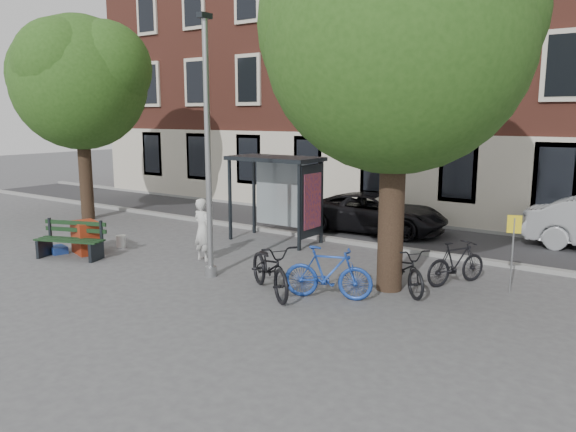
# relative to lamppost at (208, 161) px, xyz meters

# --- Properties ---
(ground) EXTENTS (90.00, 90.00, 0.00)m
(ground) POSITION_rel_lamppost_xyz_m (0.00, 0.00, -2.78)
(ground) COLOR #4C4C4F
(ground) RESTS_ON ground
(road) EXTENTS (40.00, 4.00, 0.01)m
(road) POSITION_rel_lamppost_xyz_m (0.00, 7.00, -2.78)
(road) COLOR #28282B
(road) RESTS_ON ground
(curb_near) EXTENTS (40.00, 0.25, 0.12)m
(curb_near) POSITION_rel_lamppost_xyz_m (0.00, 5.00, -2.72)
(curb_near) COLOR gray
(curb_near) RESTS_ON ground
(curb_far) EXTENTS (40.00, 0.25, 0.12)m
(curb_far) POSITION_rel_lamppost_xyz_m (0.00, 9.00, -2.72)
(curb_far) COLOR gray
(curb_far) RESTS_ON ground
(building_row) EXTENTS (30.00, 8.00, 14.00)m
(building_row) POSITION_rel_lamppost_xyz_m (0.00, 13.00, 4.22)
(building_row) COLOR brown
(building_row) RESTS_ON ground
(lamppost) EXTENTS (0.28, 0.35, 6.11)m
(lamppost) POSITION_rel_lamppost_xyz_m (0.00, 0.00, 0.00)
(lamppost) COLOR #9EA0A3
(lamppost) RESTS_ON ground
(tree_right) EXTENTS (5.76, 5.60, 8.20)m
(tree_right) POSITION_rel_lamppost_xyz_m (4.01, 1.38, 2.83)
(tree_right) COLOR black
(tree_right) RESTS_ON ground
(tree_left) EXTENTS (5.18, 4.86, 7.40)m
(tree_left) POSITION_rel_lamppost_xyz_m (-8.99, 2.88, 2.43)
(tree_left) COLOR black
(tree_left) RESTS_ON ground
(bus_shelter) EXTENTS (2.85, 1.45, 2.62)m
(bus_shelter) POSITION_rel_lamppost_xyz_m (-0.61, 4.11, -0.87)
(bus_shelter) COLOR #1E2328
(bus_shelter) RESTS_ON ground
(painter) EXTENTS (0.66, 0.47, 1.69)m
(painter) POSITION_rel_lamppost_xyz_m (-1.20, 1.00, -1.94)
(painter) COLOR silver
(painter) RESTS_ON ground
(bench) EXTENTS (2.00, 1.21, 0.98)m
(bench) POSITION_rel_lamppost_xyz_m (-4.34, -0.87, -2.33)
(bench) COLOR #1E2328
(bench) RESTS_ON ground
(bike_a) EXTENTS (1.95, 1.80, 1.04)m
(bike_a) POSITION_rel_lamppost_xyz_m (4.28, 1.60, -2.26)
(bike_a) COLOR black
(bike_a) RESTS_ON ground
(bike_b) EXTENTS (1.96, 1.17, 1.14)m
(bike_b) POSITION_rel_lamppost_xyz_m (3.21, 0.16, -2.21)
(bike_b) COLOR #1C3D9B
(bike_b) RESTS_ON ground
(bike_c) EXTENTS (2.29, 1.90, 1.17)m
(bike_c) POSITION_rel_lamppost_xyz_m (2.00, -0.27, -2.20)
(bike_c) COLOR black
(bike_c) RESTS_ON ground
(bike_d) EXTENTS (1.22, 1.74, 1.03)m
(bike_d) POSITION_rel_lamppost_xyz_m (5.09, 2.73, -2.27)
(bike_d) COLOR black
(bike_d) RESTS_ON ground
(car_dark) EXTENTS (4.88, 2.61, 1.30)m
(car_dark) POSITION_rel_lamppost_xyz_m (0.94, 7.01, -2.13)
(car_dark) COLOR black
(car_dark) RESTS_ON ground
(red_stand) EXTENTS (1.04, 0.85, 0.90)m
(red_stand) POSITION_rel_lamppost_xyz_m (-4.46, -0.30, -2.33)
(red_stand) COLOR maroon
(red_stand) RESTS_ON ground
(blue_crate) EXTENTS (0.63, 0.52, 0.20)m
(blue_crate) POSITION_rel_lamppost_xyz_m (-5.13, -0.78, -2.68)
(blue_crate) COLOR navy
(blue_crate) RESTS_ON ground
(bucket_a) EXTENTS (0.32, 0.32, 0.36)m
(bucket_a) POSITION_rel_lamppost_xyz_m (-4.91, -0.18, -2.60)
(bucket_a) COLOR white
(bucket_a) RESTS_ON ground
(bucket_b) EXTENTS (0.29, 0.29, 0.36)m
(bucket_b) POSITION_rel_lamppost_xyz_m (-4.24, 0.71, -2.60)
(bucket_b) COLOR silver
(bucket_b) RESTS_ON ground
(bucket_c) EXTENTS (0.36, 0.36, 0.36)m
(bucket_c) POSITION_rel_lamppost_xyz_m (-6.15, 0.95, -2.60)
(bucket_c) COLOR silver
(bucket_c) RESTS_ON ground
(notice_sign) EXTENTS (0.29, 0.11, 1.73)m
(notice_sign) POSITION_rel_lamppost_xyz_m (6.28, 2.83, -1.57)
(notice_sign) COLOR #9EA0A3
(notice_sign) RESTS_ON ground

